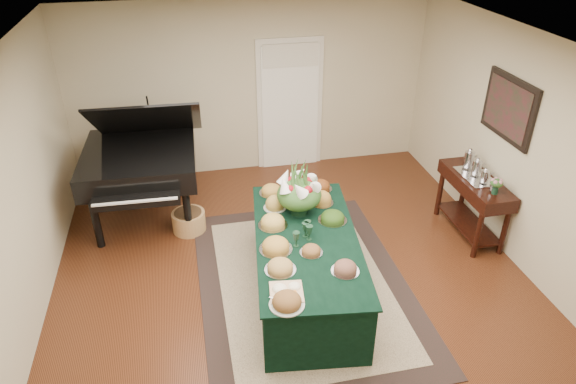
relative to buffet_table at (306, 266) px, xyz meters
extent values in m
plane|color=black|center=(-0.10, 0.20, -0.38)|extent=(6.00, 6.00, 0.00)
cube|color=black|center=(0.01, 0.13, -0.37)|extent=(2.38, 3.33, 0.01)
cube|color=#C6B594|center=(0.01, 0.13, -0.37)|extent=(1.90, 2.86, 0.01)
cube|color=silver|center=(0.50, 3.18, 0.67)|extent=(1.05, 0.04, 2.10)
cube|color=white|center=(0.50, 3.16, 0.62)|extent=(0.90, 0.06, 2.00)
cube|color=black|center=(0.00, 0.00, -0.01)|extent=(1.31, 2.37, 0.74)
cube|color=black|center=(0.00, 0.00, 0.36)|extent=(1.38, 2.44, 0.02)
cylinder|color=silver|center=(-0.02, -0.26, 0.38)|extent=(0.24, 0.24, 0.01)
ellipsoid|color=brown|center=(-0.02, -0.26, 0.41)|extent=(0.20, 0.20, 0.06)
cylinder|color=silver|center=(0.35, 0.66, 0.38)|extent=(0.28, 0.28, 0.01)
ellipsoid|color=#C18C38|center=(0.35, 0.66, 0.44)|extent=(0.23, 0.23, 0.11)
cylinder|color=silver|center=(-0.31, 0.31, 0.38)|extent=(0.33, 0.33, 0.01)
ellipsoid|color=gold|center=(-0.31, 0.31, 0.43)|extent=(0.27, 0.27, 0.10)
cylinder|color=silver|center=(0.37, 0.27, 0.38)|extent=(0.33, 0.33, 0.01)
ellipsoid|color=#2B5114|center=(0.37, 0.27, 0.42)|extent=(0.27, 0.27, 0.08)
cylinder|color=silver|center=(0.42, 0.98, 0.38)|extent=(0.29, 0.29, 0.01)
ellipsoid|color=brown|center=(0.42, 0.98, 0.43)|extent=(0.23, 0.23, 0.09)
cylinder|color=silver|center=(0.23, -0.62, 0.38)|extent=(0.28, 0.28, 0.01)
ellipsoid|color=brown|center=(0.23, -0.62, 0.43)|extent=(0.23, 0.23, 0.08)
cylinder|color=silver|center=(-0.20, 1.01, 0.38)|extent=(0.31, 0.31, 0.01)
ellipsoid|color=#C18C38|center=(-0.20, 1.01, 0.42)|extent=(0.25, 0.25, 0.08)
cylinder|color=silver|center=(-0.38, -0.47, 0.38)|extent=(0.31, 0.31, 0.01)
ellipsoid|color=#B78B49|center=(-0.38, -0.47, 0.42)|extent=(0.26, 0.26, 0.08)
cylinder|color=silver|center=(0.11, 0.93, 0.38)|extent=(0.31, 0.31, 0.01)
ellipsoid|color=#F1F397|center=(0.11, 0.93, 0.42)|extent=(0.25, 0.25, 0.08)
cylinder|color=#A4ADA3|center=(-0.22, 0.67, 0.38)|extent=(0.27, 0.27, 0.01)
ellipsoid|color=gold|center=(-0.22, 0.67, 0.44)|extent=(0.22, 0.22, 0.12)
cylinder|color=#A4ADA3|center=(-0.42, -0.96, 0.38)|extent=(0.33, 0.33, 0.01)
ellipsoid|color=brown|center=(-0.42, -0.96, 0.43)|extent=(0.27, 0.27, 0.09)
cylinder|color=silver|center=(-0.36, -0.13, 0.38)|extent=(0.35, 0.35, 0.01)
ellipsoid|color=#C18C38|center=(-0.36, -0.13, 0.43)|extent=(0.29, 0.29, 0.09)
cube|color=tan|center=(-0.39, -0.81, 0.38)|extent=(0.34, 0.34, 0.02)
ellipsoid|color=white|center=(-0.45, -0.76, 0.43)|extent=(0.14, 0.14, 0.08)
ellipsoid|color=white|center=(-0.31, -0.76, 0.43)|extent=(0.12, 0.12, 0.07)
cube|color=orange|center=(-0.35, -0.89, 0.42)|extent=(0.10, 0.09, 0.05)
cylinder|color=#13311F|center=(0.03, 0.51, 0.47)|extent=(0.20, 0.20, 0.20)
ellipsoid|color=#2F5823|center=(0.03, 0.51, 0.62)|extent=(0.51, 0.51, 0.33)
cylinder|color=black|center=(-2.38, 1.41, -0.02)|extent=(0.10, 0.10, 0.72)
cylinder|color=black|center=(-1.24, 1.38, -0.02)|extent=(0.10, 0.10, 0.72)
cylinder|color=black|center=(-1.77, 2.69, -0.02)|extent=(0.10, 0.10, 0.72)
cube|color=black|center=(-1.79, 2.02, 0.50)|extent=(1.50, 1.60, 0.31)
cube|color=black|center=(-1.82, 1.14, 0.40)|extent=(1.04, 0.25, 0.10)
cube|color=black|center=(-1.63, 2.16, 1.01)|extent=(1.43, 1.17, 0.80)
cylinder|color=#A17241|center=(-1.24, 1.54, -0.24)|extent=(0.44, 0.44, 0.28)
cylinder|color=black|center=(2.22, 0.20, -0.05)|extent=(0.07, 0.07, 0.65)
cylinder|color=black|center=(2.58, 0.20, -0.05)|extent=(0.07, 0.07, 0.65)
cylinder|color=black|center=(2.22, 1.22, -0.05)|extent=(0.07, 0.07, 0.65)
cylinder|color=black|center=(2.58, 1.22, -0.05)|extent=(0.07, 0.07, 0.65)
cube|color=black|center=(2.40, 0.71, 0.36)|extent=(0.45, 1.20, 0.18)
cube|color=black|center=(2.40, 0.71, -0.23)|extent=(0.38, 1.06, 0.03)
cube|color=silver|center=(2.40, 0.74, 0.46)|extent=(0.34, 0.58, 0.02)
cylinder|color=#13311F|center=(2.40, 0.31, 0.51)|extent=(0.07, 0.07, 0.11)
ellipsoid|color=#CA8292|center=(2.40, 0.31, 0.61)|extent=(0.16, 0.16, 0.11)
cube|color=black|center=(2.62, 0.71, 1.37)|extent=(0.04, 0.95, 0.75)
cube|color=#531624|center=(2.60, 0.71, 1.37)|extent=(0.01, 0.82, 0.62)
camera|label=1|loc=(-1.13, -4.35, 3.58)|focal=32.00mm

